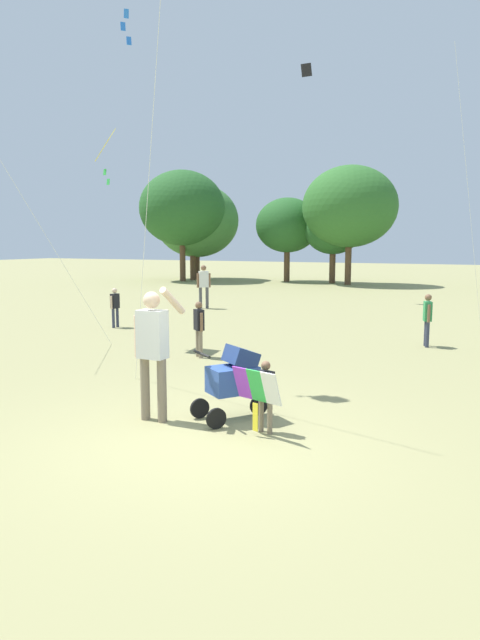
{
  "coord_description": "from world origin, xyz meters",
  "views": [
    {
      "loc": [
        3.26,
        -5.86,
        2.42
      ],
      "look_at": [
        -0.19,
        1.46,
        1.3
      ],
      "focal_mm": 31.53,
      "sensor_mm": 36.0,
      "label": 1
    }
  ],
  "objects": [
    {
      "name": "ground_plane",
      "position": [
        0.0,
        0.0,
        0.0
      ],
      "size": [
        120.0,
        120.0,
        0.0
      ],
      "primitive_type": "plane",
      "color": "#938E5B"
    },
    {
      "name": "treeline_distant",
      "position": [
        -8.1,
        26.09,
        4.01
      ],
      "size": [
        32.3,
        7.49,
        6.83
      ],
      "color": "brown",
      "rests_on": "ground"
    },
    {
      "name": "child_with_butterfly_kite",
      "position": [
        0.58,
        0.51,
        0.57
      ],
      "size": [
        0.71,
        0.43,
        0.94
      ],
      "color": "#7F705B",
      "rests_on": "ground"
    },
    {
      "name": "person_adult_flyer",
      "position": [
        -0.98,
        0.37,
        1.07
      ],
      "size": [
        0.57,
        0.53,
        1.85
      ],
      "color": "#7F705B",
      "rests_on": "ground"
    },
    {
      "name": "stroller",
      "position": [
        -0.01,
        0.89,
        0.61
      ],
      "size": [
        0.9,
        1.05,
        1.03
      ],
      "color": "black",
      "rests_on": "ground"
    },
    {
      "name": "kite_blue_high",
      "position": [
        -5.17,
        4.72,
        4.48
      ],
      "size": [
        1.02,
        3.11,
        5.04
      ],
      "color": "yellow",
      "rests_on": "ground"
    },
    {
      "name": "person_red_shirt",
      "position": [
        1.69,
        7.69,
        0.73
      ],
      "size": [
        0.23,
        0.38,
        1.23
      ],
      "color": "#33384C",
      "rests_on": "ground"
    },
    {
      "name": "person_sitting_far",
      "position": [
        -6.74,
        7.0,
        0.67
      ],
      "size": [
        0.16,
        0.36,
        1.13
      ],
      "color": "#33384C",
      "rests_on": "ground"
    },
    {
      "name": "person_couple_left",
      "position": [
        -6.71,
        12.17,
        0.94
      ],
      "size": [
        0.43,
        0.38,
        1.59
      ],
      "color": "#4C4C51",
      "rests_on": "ground"
    },
    {
      "name": "person_kid_running",
      "position": [
        -2.51,
        4.36,
        0.7
      ],
      "size": [
        0.3,
        0.29,
        1.19
      ],
      "color": "#7F705B",
      "rests_on": "ground"
    }
  ]
}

